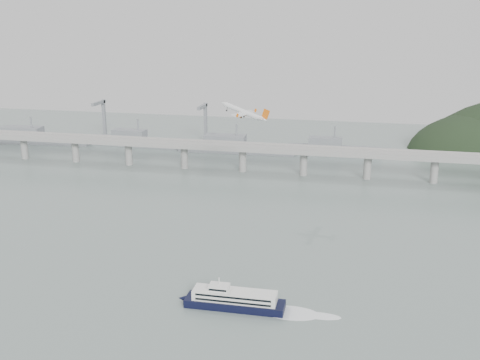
# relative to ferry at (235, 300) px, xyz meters

# --- Properties ---
(ground) EXTENTS (900.00, 900.00, 0.00)m
(ground) POSITION_rel_ferry_xyz_m (-14.38, 20.20, -3.70)
(ground) COLOR slate
(ground) RESTS_ON ground
(bridge) EXTENTS (800.00, 22.00, 23.90)m
(bridge) POSITION_rel_ferry_xyz_m (-15.53, 220.20, 13.94)
(bridge) COLOR gray
(bridge) RESTS_ON ground
(distant_fleet) EXTENTS (453.00, 60.90, 40.00)m
(distant_fleet) POSITION_rel_ferry_xyz_m (-169.74, 285.28, 2.52)
(distant_fleet) COLOR slate
(distant_fleet) RESTS_ON ground
(ferry) EXTENTS (72.35, 13.02, 13.66)m
(ferry) POSITION_rel_ferry_xyz_m (0.00, 0.00, 0.00)
(ferry) COLOR black
(ferry) RESTS_ON ground
(airliner) EXTENTS (32.84, 30.04, 12.35)m
(airliner) POSITION_rel_ferry_xyz_m (-21.66, 119.50, 62.64)
(airliner) COLOR silver
(airliner) RESTS_ON ground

